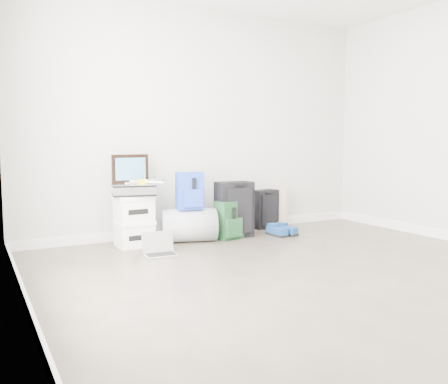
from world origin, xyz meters
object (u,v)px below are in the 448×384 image
boxes_stack (134,221)px  duffel_bag (189,225)px  briefcase (134,190)px  large_suitcase (234,209)px  carry_on (265,209)px  laptop (159,249)px

boxes_stack → duffel_bag: 0.63m
briefcase → large_suitcase: (1.20, -0.07, -0.28)m
large_suitcase → carry_on: 0.70m
large_suitcase → carry_on: size_ratio=1.31×
duffel_bag → carry_on: size_ratio=1.20×
briefcase → carry_on: briefcase is taller
duffel_bag → laptop: 0.69m
briefcase → large_suitcase: size_ratio=0.67×
carry_on → laptop: (-1.73, -0.73, -0.20)m
duffel_bag → laptop: bearing=-123.1°
duffel_bag → carry_on: (1.21, 0.29, 0.06)m
boxes_stack → laptop: bearing=-82.7°
laptop → boxes_stack: bearing=104.9°
briefcase → laptop: (0.10, -0.50, -0.56)m
boxes_stack → large_suitcase: size_ratio=0.84×
boxes_stack → carry_on: (1.83, 0.23, -0.03)m
large_suitcase → laptop: size_ratio=1.97×
carry_on → boxes_stack: bearing=-177.0°
briefcase → carry_on: 1.88m
carry_on → duffel_bag: bearing=-170.7°
duffel_bag → large_suitcase: large_suitcase is taller
carry_on → laptop: size_ratio=1.51×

